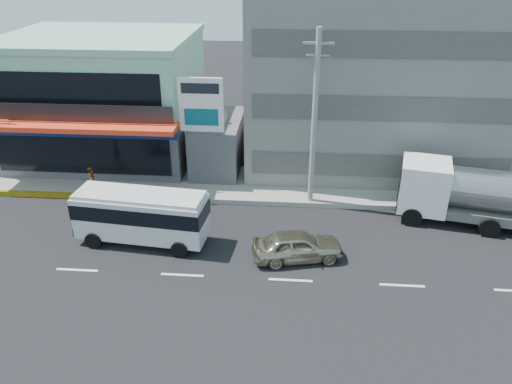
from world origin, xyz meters
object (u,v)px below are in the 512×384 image
at_px(satellite_dish, 215,123).
at_px(motorcycle_rider, 94,190).
at_px(shop_building, 106,101).
at_px(minibus, 141,213).
at_px(concrete_building, 374,57).
at_px(billboard, 201,111).
at_px(tanker_truck, 474,194).
at_px(utility_pole_near, 314,120).
at_px(sedan, 297,246).

bearing_deg(satellite_dish, motorcycle_rider, -147.71).
distance_m(shop_building, minibus, 12.71).
height_order(concrete_building, minibus, concrete_building).
bearing_deg(billboard, minibus, -107.47).
bearing_deg(tanker_truck, minibus, -169.31).
bearing_deg(satellite_dish, minibus, -107.05).
distance_m(billboard, tanker_truck, 15.76).
height_order(satellite_dish, tanker_truck, satellite_dish).
bearing_deg(tanker_truck, motorcycle_rider, 177.69).
bearing_deg(tanker_truck, satellite_dish, 160.88).
bearing_deg(satellite_dish, utility_pole_near, -30.96).
xyz_separation_m(minibus, motorcycle_rider, (-4.10, 4.09, -0.92)).
relative_size(shop_building, tanker_truck, 1.43).
bearing_deg(sedan, billboard, 25.91).
height_order(shop_building, motorcycle_rider, shop_building).
relative_size(concrete_building, sedan, 3.71).
relative_size(satellite_dish, billboard, 0.22).
distance_m(satellite_dish, tanker_truck, 15.54).
relative_size(tanker_truck, motorcycle_rider, 3.97).
distance_m(concrete_building, minibus, 18.36).
bearing_deg(concrete_building, satellite_dish, -158.20).
bearing_deg(sedan, utility_pole_near, -19.26).
bearing_deg(tanker_truck, concrete_building, 116.86).
distance_m(satellite_dish, utility_pole_near, 7.17).
height_order(concrete_building, billboard, concrete_building).
bearing_deg(minibus, sedan, -6.85).
bearing_deg(shop_building, concrete_building, 3.35).
xyz_separation_m(utility_pole_near, motorcycle_rider, (-12.65, -0.60, -4.43)).
xyz_separation_m(billboard, utility_pole_near, (6.50, -1.80, 0.22)).
bearing_deg(minibus, concrete_building, 44.42).
height_order(satellite_dish, utility_pole_near, utility_pole_near).
bearing_deg(satellite_dish, billboard, -105.52).
relative_size(concrete_building, minibus, 2.36).
height_order(utility_pole_near, motorcycle_rider, utility_pole_near).
bearing_deg(sedan, tanker_truck, -77.82).
bearing_deg(utility_pole_near, sedan, -97.30).
distance_m(concrete_building, tanker_truck, 11.42).
distance_m(utility_pole_near, motorcycle_rider, 13.41).
relative_size(satellite_dish, tanker_truck, 0.17).
bearing_deg(sedan, concrete_building, -31.60).
bearing_deg(minibus, billboard, 72.53).
xyz_separation_m(billboard, sedan, (5.78, -7.43, -4.19)).
xyz_separation_m(satellite_dish, motorcycle_rider, (-6.65, -4.20, -2.85)).
bearing_deg(sedan, motorcycle_rider, 55.17).
height_order(utility_pole_near, sedan, utility_pole_near).
distance_m(shop_building, tanker_truck, 24.07).
relative_size(shop_building, sedan, 2.87).
bearing_deg(concrete_building, tanker_truck, -63.14).
xyz_separation_m(billboard, motorcycle_rider, (-6.15, -2.40, -4.21)).
distance_m(shop_building, concrete_building, 18.28).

